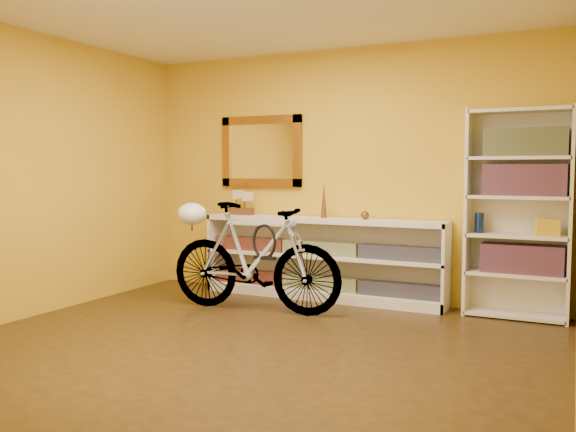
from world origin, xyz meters
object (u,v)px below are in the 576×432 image
at_px(console_unit, 321,258).
at_px(helmet, 192,214).
at_px(bicycle, 254,257).
at_px(bookcase, 517,214).

height_order(console_unit, helmet, helmet).
relative_size(bicycle, helmet, 6.07).
bearing_deg(bookcase, helmet, -163.39).
distance_m(bookcase, helmet, 3.05).
bearing_deg(console_unit, bicycle, -113.95).
bearing_deg(console_unit, bookcase, 0.75).
relative_size(bookcase, helmet, 6.53).
xyz_separation_m(bookcase, bicycle, (-2.25, -0.82, -0.43)).
height_order(console_unit, bicycle, bicycle).
bearing_deg(bicycle, console_unit, -28.48).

